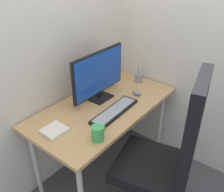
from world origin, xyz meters
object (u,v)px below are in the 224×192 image
(mouse, at_px, (137,93))
(office_chair, at_px, (169,152))
(pen_holder, at_px, (139,78))
(notebook, at_px, (54,131))
(monitor, at_px, (99,74))
(coffee_mug, at_px, (98,133))
(keyboard, at_px, (115,111))

(mouse, bearing_deg, office_chair, -121.65)
(pen_holder, relative_size, notebook, 1.14)
(pen_holder, height_order, notebook, pen_holder)
(mouse, relative_size, notebook, 0.55)
(office_chair, distance_m, mouse, 0.65)
(monitor, distance_m, coffee_mug, 0.57)
(monitor, bearing_deg, pen_holder, -11.64)
(keyboard, relative_size, notebook, 3.05)
(mouse, bearing_deg, coffee_mug, -164.95)
(pen_holder, bearing_deg, office_chair, -132.97)
(pen_holder, bearing_deg, keyboard, -165.56)
(pen_holder, height_order, coffee_mug, pen_holder)
(office_chair, relative_size, monitor, 2.11)
(pen_holder, distance_m, notebook, 1.02)
(coffee_mug, bearing_deg, mouse, 10.64)
(coffee_mug, bearing_deg, office_chair, -54.28)
(office_chair, xyz_separation_m, monitor, (0.14, 0.74, 0.32))
(keyboard, bearing_deg, notebook, 158.55)
(notebook, relative_size, coffee_mug, 1.30)
(office_chair, distance_m, notebook, 0.80)
(mouse, height_order, coffee_mug, coffee_mug)
(keyboard, distance_m, mouse, 0.34)
(office_chair, bearing_deg, mouse, 53.95)
(office_chair, height_order, mouse, office_chair)
(keyboard, bearing_deg, pen_holder, 14.44)
(pen_holder, bearing_deg, coffee_mug, -163.96)
(monitor, distance_m, notebook, 0.59)
(coffee_mug, bearing_deg, keyboard, 18.79)
(monitor, height_order, notebook, monitor)
(keyboard, height_order, pen_holder, pen_holder)
(office_chair, height_order, monitor, office_chair)
(monitor, bearing_deg, mouse, -43.58)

